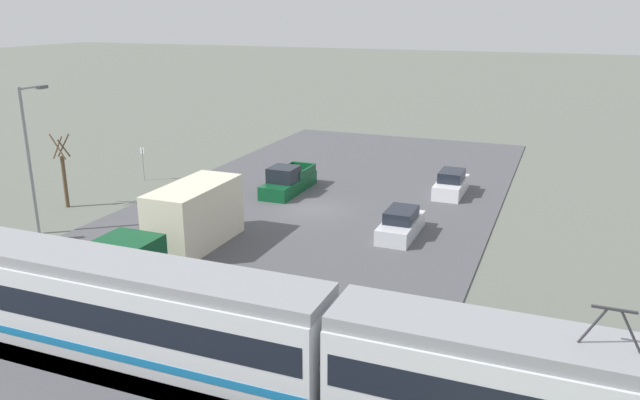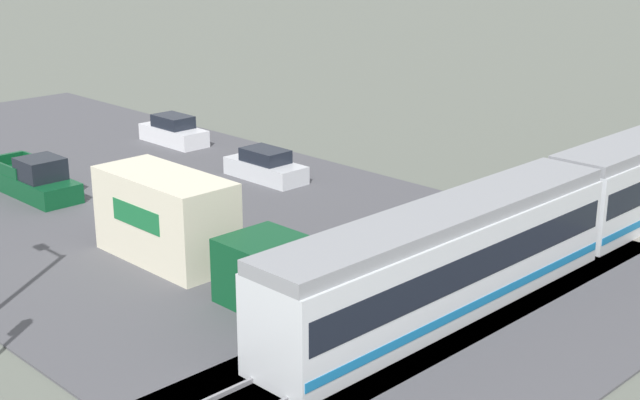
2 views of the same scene
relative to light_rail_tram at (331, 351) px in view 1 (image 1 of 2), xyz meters
name	(u,v)px [view 1 (image 1 of 2)]	position (x,y,z in m)	size (l,w,h in m)	color
ground_plane	(311,210)	(8.16, -18.08, -1.78)	(320.00, 320.00, 0.00)	#60665B
road_surface	(311,209)	(8.16, -18.08, -1.74)	(21.95, 49.10, 0.08)	#4C4C51
rail_bed	(123,349)	(8.16, 0.00, -1.73)	(68.67, 4.40, 0.22)	gray
light_rail_tram	(331,351)	(0.00, 0.00, 0.00)	(30.62, 2.65, 4.63)	silver
box_truck	(180,226)	(11.44, -8.73, -0.19)	(2.59, 9.93, 3.27)	#0C4723
pickup_truck	(288,182)	(11.07, -20.95, -0.98)	(1.93, 5.51, 1.90)	#0C4723
sedan_car_0	(451,184)	(0.68, -24.60, -1.03)	(1.75, 4.37, 1.61)	silver
sedan_car_1	(401,224)	(1.76, -15.51, -1.08)	(1.75, 4.39, 1.51)	silver
street_tree	(64,174)	(22.75, -12.91, 0.37)	(1.12, 0.93, 4.71)	brown
street_lamp_near_crossing	(30,151)	(20.67, -8.66, 2.92)	(0.36, 1.95, 8.14)	gray
no_parking_sign	(143,161)	(22.23, -20.05, -0.30)	(0.32, 0.08, 2.44)	gray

